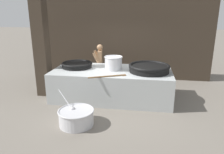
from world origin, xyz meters
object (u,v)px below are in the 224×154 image
at_px(prep_bowl_vegetables, 76,117).
at_px(giant_wok_far, 149,68).
at_px(stock_pot, 113,63).
at_px(cook, 100,64).
at_px(giant_wok_near, 77,65).

bearing_deg(prep_bowl_vegetables, giant_wok_far, 46.69).
relative_size(stock_pot, cook, 0.37).
relative_size(giant_wok_far, stock_pot, 2.17).
bearing_deg(giant_wok_near, prep_bowl_vegetables, -73.85).
height_order(giant_wok_near, stock_pot, stock_pot).
bearing_deg(giant_wok_far, stock_pot, 175.28).
distance_m(giant_wok_far, cook, 2.21).
relative_size(giant_wok_near, stock_pot, 1.75).
bearing_deg(giant_wok_near, stock_pot, -4.91).
height_order(giant_wok_far, cook, cook).
distance_m(giant_wok_far, stock_pot, 1.15).
height_order(stock_pot, prep_bowl_vegetables, stock_pot).
bearing_deg(prep_bowl_vegetables, stock_pot, 71.94).
relative_size(cook, prep_bowl_vegetables, 1.50).
distance_m(giant_wok_far, prep_bowl_vegetables, 2.75).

